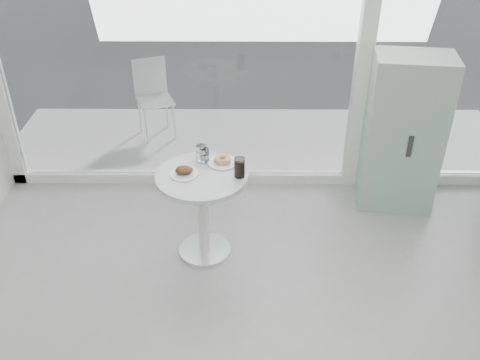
{
  "coord_description": "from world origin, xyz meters",
  "views": [
    {
      "loc": [
        -0.18,
        -1.59,
        2.98
      ],
      "look_at": [
        -0.2,
        1.7,
        0.85
      ],
      "focal_mm": 40.0,
      "sensor_mm": 36.0,
      "label": 1
    }
  ],
  "objects_px": {
    "plate_fritter": "(184,172)",
    "plate_donut": "(222,161)",
    "main_table": "(203,198)",
    "cola_glass": "(239,168)",
    "water_tumbler_a": "(201,154)",
    "patio_chair": "(153,93)",
    "water_tumbler_b": "(205,156)",
    "mint_cabinet": "(403,134)"
  },
  "relations": [
    {
      "from": "main_table",
      "to": "mint_cabinet",
      "type": "distance_m",
      "value": 1.93
    },
    {
      "from": "main_table",
      "to": "water_tumbler_a",
      "type": "xyz_separation_m",
      "value": [
        -0.01,
        0.22,
        0.28
      ]
    },
    {
      "from": "patio_chair",
      "to": "water_tumbler_b",
      "type": "xyz_separation_m",
      "value": [
        0.71,
        -1.87,
        0.28
      ]
    },
    {
      "from": "patio_chair",
      "to": "plate_donut",
      "type": "relative_size",
      "value": 3.66
    },
    {
      "from": "cola_glass",
      "to": "water_tumbler_a",
      "type": "bearing_deg",
      "value": 142.26
    },
    {
      "from": "mint_cabinet",
      "to": "water_tumbler_a",
      "type": "bearing_deg",
      "value": -155.5
    },
    {
      "from": "patio_chair",
      "to": "plate_fritter",
      "type": "height_order",
      "value": "patio_chair"
    },
    {
      "from": "cola_glass",
      "to": "mint_cabinet",
      "type": "bearing_deg",
      "value": 28.27
    },
    {
      "from": "water_tumbler_a",
      "to": "water_tumbler_b",
      "type": "height_order",
      "value": "water_tumbler_a"
    },
    {
      "from": "water_tumbler_a",
      "to": "patio_chair",
      "type": "bearing_deg",
      "value": 110.01
    },
    {
      "from": "plate_donut",
      "to": "water_tumbler_a",
      "type": "relative_size",
      "value": 1.77
    },
    {
      "from": "water_tumbler_a",
      "to": "water_tumbler_b",
      "type": "xyz_separation_m",
      "value": [
        0.03,
        -0.02,
        -0.01
      ]
    },
    {
      "from": "plate_donut",
      "to": "cola_glass",
      "type": "bearing_deg",
      "value": -54.65
    },
    {
      "from": "water_tumbler_a",
      "to": "cola_glass",
      "type": "relative_size",
      "value": 0.84
    },
    {
      "from": "main_table",
      "to": "water_tumbler_b",
      "type": "distance_m",
      "value": 0.34
    },
    {
      "from": "water_tumbler_a",
      "to": "plate_donut",
      "type": "bearing_deg",
      "value": -14.83
    },
    {
      "from": "patio_chair",
      "to": "plate_donut",
      "type": "distance_m",
      "value": 2.1
    },
    {
      "from": "mint_cabinet",
      "to": "cola_glass",
      "type": "height_order",
      "value": "mint_cabinet"
    },
    {
      "from": "main_table",
      "to": "plate_fritter",
      "type": "relative_size",
      "value": 3.45
    },
    {
      "from": "patio_chair",
      "to": "cola_glass",
      "type": "distance_m",
      "value": 2.34
    },
    {
      "from": "main_table",
      "to": "cola_glass",
      "type": "relative_size",
      "value": 4.85
    },
    {
      "from": "mint_cabinet",
      "to": "water_tumbler_b",
      "type": "bearing_deg",
      "value": -154.72
    },
    {
      "from": "plate_fritter",
      "to": "plate_donut",
      "type": "height_order",
      "value": "plate_fritter"
    },
    {
      "from": "patio_chair",
      "to": "water_tumbler_a",
      "type": "relative_size",
      "value": 6.49
    },
    {
      "from": "mint_cabinet",
      "to": "water_tumbler_a",
      "type": "relative_size",
      "value": 10.87
    },
    {
      "from": "patio_chair",
      "to": "water_tumbler_b",
      "type": "relative_size",
      "value": 7.39
    },
    {
      "from": "main_table",
      "to": "cola_glass",
      "type": "bearing_deg",
      "value": -4.52
    },
    {
      "from": "patio_chair",
      "to": "plate_fritter",
      "type": "distance_m",
      "value": 2.16
    },
    {
      "from": "main_table",
      "to": "water_tumbler_b",
      "type": "bearing_deg",
      "value": 85.82
    },
    {
      "from": "main_table",
      "to": "patio_chair",
      "type": "height_order",
      "value": "patio_chair"
    },
    {
      "from": "patio_chair",
      "to": "water_tumbler_a",
      "type": "bearing_deg",
      "value": -92.11
    },
    {
      "from": "plate_fritter",
      "to": "plate_donut",
      "type": "xyz_separation_m",
      "value": [
        0.29,
        0.17,
        -0.01
      ]
    },
    {
      "from": "plate_fritter",
      "to": "cola_glass",
      "type": "height_order",
      "value": "cola_glass"
    },
    {
      "from": "water_tumbler_b",
      "to": "cola_glass",
      "type": "relative_size",
      "value": 0.74
    },
    {
      "from": "cola_glass",
      "to": "plate_fritter",
      "type": "bearing_deg",
      "value": 176.9
    },
    {
      "from": "mint_cabinet",
      "to": "patio_chair",
      "type": "distance_m",
      "value": 2.78
    },
    {
      "from": "water_tumbler_b",
      "to": "plate_donut",
      "type": "bearing_deg",
      "value": -11.29
    },
    {
      "from": "patio_chair",
      "to": "cola_glass",
      "type": "height_order",
      "value": "cola_glass"
    },
    {
      "from": "plate_donut",
      "to": "water_tumbler_a",
      "type": "xyz_separation_m",
      "value": [
        -0.17,
        0.05,
        0.04
      ]
    },
    {
      "from": "main_table",
      "to": "cola_glass",
      "type": "height_order",
      "value": "cola_glass"
    },
    {
      "from": "mint_cabinet",
      "to": "patio_chair",
      "type": "bearing_deg",
      "value": 159.21
    },
    {
      "from": "plate_fritter",
      "to": "cola_glass",
      "type": "bearing_deg",
      "value": -3.1
    }
  ]
}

